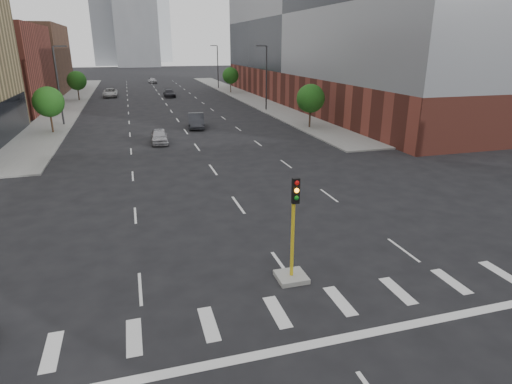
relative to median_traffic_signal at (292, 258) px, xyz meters
name	(u,v)px	position (x,y,z in m)	size (l,w,h in m)	color
sidewalk_left_far	(73,101)	(-15.00, 65.03, -0.90)	(5.00, 92.00, 0.15)	gray
sidewalk_right_far	(243,96)	(15.00, 65.03, -0.90)	(5.00, 92.00, 0.15)	gray
building_left_far_b	(9,59)	(-27.50, 83.03, 5.53)	(20.00, 24.00, 13.00)	brown
building_right_main	(353,33)	(29.50, 51.03, 10.03)	(24.00, 70.00, 22.00)	brown
tower_mid	(135,13)	(0.00, 191.03, 21.03)	(18.00, 18.00, 44.00)	slate
median_traffic_signal	(292,258)	(0.00, 0.00, 0.00)	(1.20, 1.20, 4.40)	#999993
streetlight_right_a	(266,75)	(13.41, 46.03, 4.04)	(1.60, 0.22, 9.07)	#2D2D30
streetlight_right_b	(217,65)	(13.41, 81.03, 4.04)	(1.60, 0.22, 9.07)	#2D2D30
streetlight_left	(59,82)	(-13.41, 41.03, 4.04)	(1.60, 0.22, 9.07)	#2D2D30
tree_left_near	(48,102)	(-14.00, 36.03, 2.42)	(3.20, 3.20, 4.85)	#382619
tree_left_far	(77,81)	(-14.00, 66.03, 2.42)	(3.20, 3.20, 4.85)	#382619
tree_right_near	(311,98)	(14.00, 31.03, 2.42)	(3.20, 3.20, 4.85)	#382619
tree_right_far	(231,76)	(14.00, 71.03, 2.42)	(3.20, 3.20, 4.85)	#382619
car_near_left	(159,136)	(-3.23, 27.75, -0.28)	(1.64, 4.07, 1.39)	#9F9EA3
car_mid_right	(196,121)	(1.50, 34.98, -0.14)	(1.76, 5.04, 1.66)	#222327
car_far_left	(110,93)	(-8.98, 70.51, -0.21)	(2.53, 5.48, 1.52)	#B3B3B3
car_deep_right	(169,93)	(1.50, 67.29, -0.29)	(1.93, 4.74, 1.38)	#222228
car_distant	(152,80)	(0.31, 99.17, -0.29)	(1.61, 4.01, 1.37)	#AFAEB3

